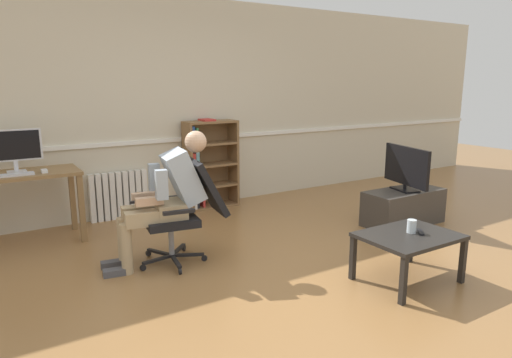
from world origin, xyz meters
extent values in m
plane|color=olive|center=(0.00, 0.00, 0.00)|extent=(18.00, 18.00, 0.00)
cube|color=beige|center=(0.00, 2.65, 1.35)|extent=(12.00, 0.10, 2.70)
cube|color=white|center=(0.00, 2.58, 0.92)|extent=(12.00, 0.03, 0.05)
cube|color=olive|center=(-1.34, 1.90, 0.36)|extent=(0.06, 0.06, 0.72)
cube|color=olive|center=(-1.34, 2.40, 0.36)|extent=(0.06, 0.06, 0.72)
cube|color=olive|center=(-1.93, 2.15, 0.74)|extent=(1.28, 0.57, 0.04)
cube|color=silver|center=(-1.88, 2.21, 0.76)|extent=(0.18, 0.14, 0.01)
cube|color=silver|center=(-1.88, 2.23, 0.82)|extent=(0.04, 0.02, 0.10)
cube|color=silver|center=(-1.88, 2.23, 1.03)|extent=(0.52, 0.02, 0.32)
cube|color=black|center=(-1.88, 2.22, 1.03)|extent=(0.48, 0.00, 0.29)
cube|color=silver|center=(-1.96, 2.01, 0.77)|extent=(0.44, 0.12, 0.02)
cube|color=white|center=(-1.64, 2.03, 0.77)|extent=(0.06, 0.10, 0.03)
cube|color=brown|center=(0.09, 2.42, 0.58)|extent=(0.03, 0.28, 1.16)
cube|color=brown|center=(0.77, 2.42, 0.58)|extent=(0.03, 0.28, 1.16)
cube|color=brown|center=(0.43, 2.56, 0.58)|extent=(0.67, 0.02, 1.16)
cube|color=brown|center=(0.43, 2.42, 0.01)|extent=(0.64, 0.28, 0.03)
cube|color=brown|center=(0.43, 2.42, 0.30)|extent=(0.64, 0.28, 0.03)
cube|color=brown|center=(0.43, 2.42, 0.58)|extent=(0.64, 0.28, 0.03)
cube|color=brown|center=(0.43, 2.42, 0.86)|extent=(0.64, 0.28, 0.03)
cube|color=brown|center=(0.43, 2.42, 1.14)|extent=(0.64, 0.28, 0.03)
cube|color=white|center=(0.14, 2.40, 0.15)|extent=(0.04, 0.19, 0.24)
cube|color=#6699A3|center=(0.14, 2.41, 0.41)|extent=(0.03, 0.19, 0.21)
cube|color=red|center=(0.14, 2.40, 0.68)|extent=(0.04, 0.19, 0.17)
cube|color=#2D519E|center=(0.14, 2.41, 0.99)|extent=(0.03, 0.19, 0.23)
cube|color=black|center=(0.19, 2.43, 0.12)|extent=(0.03, 0.19, 0.19)
cube|color=#38844C|center=(0.20, 2.42, 0.43)|extent=(0.04, 0.19, 0.24)
cube|color=#6699A3|center=(0.20, 2.41, 0.69)|extent=(0.05, 0.19, 0.20)
cube|color=#38844C|center=(0.20, 2.42, 0.98)|extent=(0.03, 0.19, 0.21)
cube|color=red|center=(0.28, 2.44, 0.14)|extent=(0.03, 0.19, 0.22)
cube|color=beige|center=(0.26, 2.41, 0.39)|extent=(0.05, 0.19, 0.17)
cube|color=red|center=(0.39, 2.45, 1.17)|extent=(0.16, 0.22, 0.02)
cube|color=white|center=(-1.09, 2.54, 0.29)|extent=(0.06, 0.08, 0.58)
cube|color=white|center=(-1.01, 2.54, 0.29)|extent=(0.06, 0.08, 0.58)
cube|color=white|center=(-0.94, 2.54, 0.29)|extent=(0.06, 0.08, 0.58)
cube|color=white|center=(-0.86, 2.54, 0.29)|extent=(0.06, 0.08, 0.58)
cube|color=white|center=(-0.78, 2.54, 0.29)|extent=(0.06, 0.08, 0.58)
cube|color=white|center=(-0.70, 2.54, 0.29)|extent=(0.06, 0.08, 0.58)
cube|color=white|center=(-0.62, 2.54, 0.29)|extent=(0.06, 0.08, 0.58)
cube|color=white|center=(-0.54, 2.54, 0.29)|extent=(0.06, 0.08, 0.58)
cube|color=white|center=(-0.46, 2.54, 0.29)|extent=(0.06, 0.08, 0.58)
cube|color=black|center=(-0.78, 0.73, 0.07)|extent=(0.08, 0.30, 0.02)
cylinder|color=black|center=(-0.80, 0.58, 0.03)|extent=(0.03, 0.06, 0.06)
cube|color=black|center=(-0.63, 0.81, 0.07)|extent=(0.28, 0.17, 0.02)
cylinder|color=black|center=(-0.49, 0.75, 0.03)|extent=(0.06, 0.04, 0.06)
cube|color=black|center=(-0.65, 0.99, 0.07)|extent=(0.24, 0.24, 0.02)
cylinder|color=black|center=(-0.55, 1.09, 0.03)|extent=(0.05, 0.06, 0.06)
cube|color=black|center=(-0.83, 1.01, 0.07)|extent=(0.17, 0.28, 0.02)
cylinder|color=black|center=(-0.90, 1.15, 0.03)|extent=(0.05, 0.06, 0.06)
cube|color=black|center=(-0.91, 0.86, 0.07)|extent=(0.30, 0.08, 0.02)
cylinder|color=black|center=(-1.06, 0.83, 0.03)|extent=(0.06, 0.03, 0.06)
cylinder|color=gray|center=(-0.76, 0.88, 0.23)|extent=(0.05, 0.05, 0.30)
cube|color=black|center=(-0.76, 0.88, 0.41)|extent=(0.52, 0.52, 0.07)
cube|color=black|center=(-0.40, 0.83, 0.69)|extent=(0.37, 0.48, 0.52)
cube|color=black|center=(-0.70, 1.13, 0.56)|extent=(0.28, 0.09, 0.03)
cube|color=black|center=(-0.78, 0.62, 0.56)|extent=(0.28, 0.09, 0.03)
cube|color=tan|center=(-0.76, 0.88, 0.52)|extent=(0.31, 0.38, 0.14)
cube|color=#A3B2C1|center=(-0.63, 0.86, 0.81)|extent=(0.41, 0.39, 0.52)
sphere|color=#D6A884|center=(-0.50, 0.84, 1.12)|extent=(0.20, 0.20, 0.20)
cube|color=black|center=(-1.04, 0.92, 0.62)|extent=(0.15, 0.06, 0.02)
cube|color=tan|center=(-0.95, 1.01, 0.49)|extent=(0.43, 0.19, 0.13)
cylinder|color=tan|center=(-1.16, 1.04, 0.23)|extent=(0.10, 0.10, 0.46)
cube|color=#4C4C51|center=(-1.26, 1.06, 0.03)|extent=(0.23, 0.12, 0.06)
cube|color=tan|center=(-0.98, 0.81, 0.49)|extent=(0.43, 0.19, 0.13)
cylinder|color=tan|center=(-1.19, 0.84, 0.23)|extent=(0.10, 0.10, 0.46)
cube|color=#4C4C51|center=(-1.29, 0.86, 0.03)|extent=(0.23, 0.12, 0.06)
cube|color=#A3B2C1|center=(-0.83, 1.05, 0.79)|extent=(0.11, 0.09, 0.26)
cube|color=#D6A884|center=(-0.94, 1.00, 0.64)|extent=(0.25, 0.11, 0.07)
cube|color=#A3B2C1|center=(-0.88, 0.74, 0.79)|extent=(0.11, 0.09, 0.26)
cube|color=#D6A884|center=(-0.97, 0.81, 0.64)|extent=(0.25, 0.11, 0.07)
cube|color=#3D3833|center=(2.01, 0.54, 0.20)|extent=(0.99, 0.44, 0.41)
cube|color=black|center=(2.01, 0.54, 0.42)|extent=(0.27, 0.36, 0.02)
cylinder|color=black|center=(2.01, 0.54, 0.45)|extent=(0.04, 0.04, 0.05)
cube|color=black|center=(2.01, 0.54, 0.70)|extent=(0.22, 0.76, 0.44)
cube|color=white|center=(2.03, 0.53, 0.70)|extent=(0.17, 0.71, 0.41)
cube|color=black|center=(0.41, -0.83, 0.19)|extent=(0.04, 0.04, 0.38)
cube|color=black|center=(1.14, -0.83, 0.19)|extent=(0.04, 0.04, 0.38)
cube|color=black|center=(1.14, -0.29, 0.19)|extent=(0.04, 0.04, 0.38)
cube|color=black|center=(0.41, -0.29, 0.19)|extent=(0.04, 0.04, 0.38)
cube|color=black|center=(0.78, -0.56, 0.40)|extent=(0.79, 0.60, 0.03)
cylinder|color=silver|center=(0.82, -0.54, 0.47)|extent=(0.08, 0.08, 0.11)
cube|color=black|center=(0.88, -0.59, 0.42)|extent=(0.13, 0.14, 0.02)
camera|label=1|loc=(-2.22, -2.95, 1.66)|focal=32.05mm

